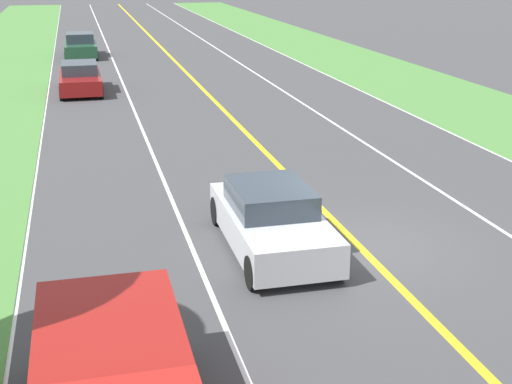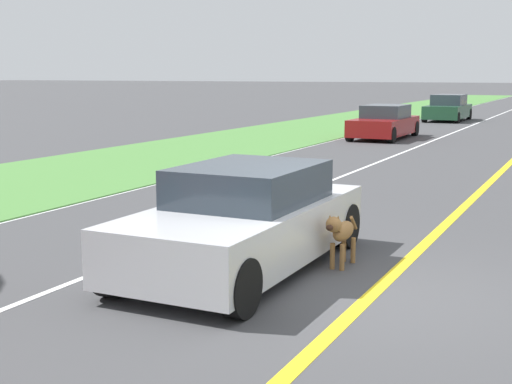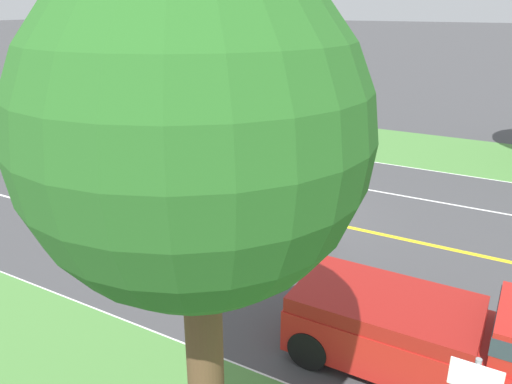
{
  "view_description": "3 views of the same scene",
  "coord_description": "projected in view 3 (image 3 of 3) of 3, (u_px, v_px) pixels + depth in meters",
  "views": [
    {
      "loc": [
        5.58,
        13.21,
        5.97
      ],
      "look_at": [
        2.04,
        -0.94,
        1.08
      ],
      "focal_mm": 50.0,
      "sensor_mm": 36.0,
      "label": 1
    },
    {
      "loc": [
        -2.27,
        7.9,
        2.56
      ],
      "look_at": [
        2.04,
        -1.03,
        0.91
      ],
      "focal_mm": 50.0,
      "sensor_mm": 36.0,
      "label": 2
    },
    {
      "loc": [
        13.45,
        6.59,
        6.37
      ],
      "look_at": [
        1.42,
        -0.22,
        1.17
      ],
      "focal_mm": 35.0,
      "sensor_mm": 36.0,
      "label": 3
    }
  ],
  "objects": [
    {
      "name": "ground_plane",
      "position": [
        283.0,
        213.0,
        16.24
      ],
      "size": [
        400.0,
        400.0,
        0.0
      ],
      "primitive_type": "plane",
      "color": "#424244"
    },
    {
      "name": "centre_divider_line",
      "position": [
        283.0,
        213.0,
        16.24
      ],
      "size": [
        0.18,
        160.0,
        0.01
      ],
      "primitive_type": "cube",
      "color": "yellow",
      "rests_on": "ground"
    },
    {
      "name": "lane_edge_line_right",
      "position": [
        135.0,
        326.0,
        10.54
      ],
      "size": [
        0.14,
        160.0,
        0.01
      ],
      "primitive_type": "cube",
      "color": "white",
      "rests_on": "ground"
    },
    {
      "name": "lane_edge_line_left",
      "position": [
        355.0,
        159.0,
        21.93
      ],
      "size": [
        0.14,
        160.0,
        0.01
      ],
      "primitive_type": "cube",
      "color": "white",
      "rests_on": "ground"
    },
    {
      "name": "lane_dash_same_dir",
      "position": [
        225.0,
        258.0,
        13.39
      ],
      "size": [
        0.1,
        160.0,
        0.01
      ],
      "primitive_type": "cube",
      "color": "white",
      "rests_on": "ground"
    },
    {
      "name": "lane_dash_oncoming",
      "position": [
        324.0,
        182.0,
        19.08
      ],
      "size": [
        0.1,
        160.0,
        0.01
      ],
      "primitive_type": "cube",
      "color": "white",
      "rests_on": "ground"
    },
    {
      "name": "grass_verge_left",
      "position": [
        375.0,
        143.0,
        24.37
      ],
      "size": [
        6.0,
        160.0,
        0.03
      ],
      "primitive_type": "cube",
      "color": "#4C843D",
      "rests_on": "ground"
    },
    {
      "name": "ego_car",
      "position": [
        246.0,
        212.0,
        14.65
      ],
      "size": [
        1.88,
        4.31,
        1.37
      ],
      "color": "silver",
      "rests_on": "ground"
    },
    {
      "name": "dog",
      "position": [
        248.0,
        202.0,
        15.9
      ],
      "size": [
        0.22,
        1.07,
        0.76
      ],
      "rotation": [
        0.0,
        0.0,
        -0.03
      ],
      "color": "olive",
      "rests_on": "ground"
    },
    {
      "name": "pickup_truck",
      "position": [
        470.0,
        343.0,
        8.57
      ],
      "size": [
        2.0,
        5.77,
        1.8
      ],
      "color": "red",
      "rests_on": "ground"
    },
    {
      "name": "roadside_tree_right_near",
      "position": [
        195.0,
        139.0,
        4.64
      ],
      "size": [
        3.32,
        3.32,
        6.92
      ],
      "color": "brown",
      "rests_on": "ground"
    }
  ]
}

